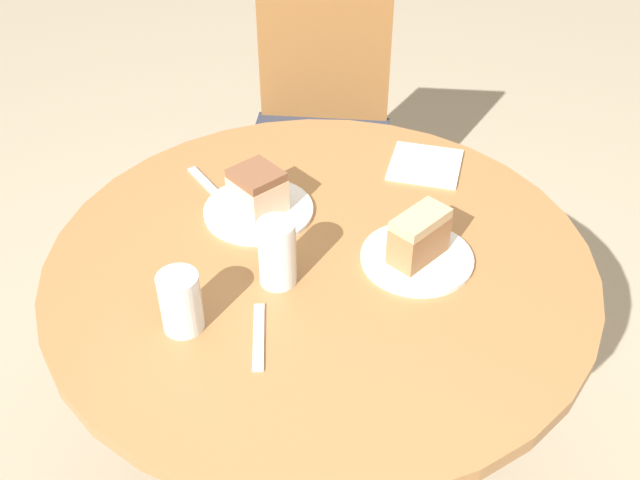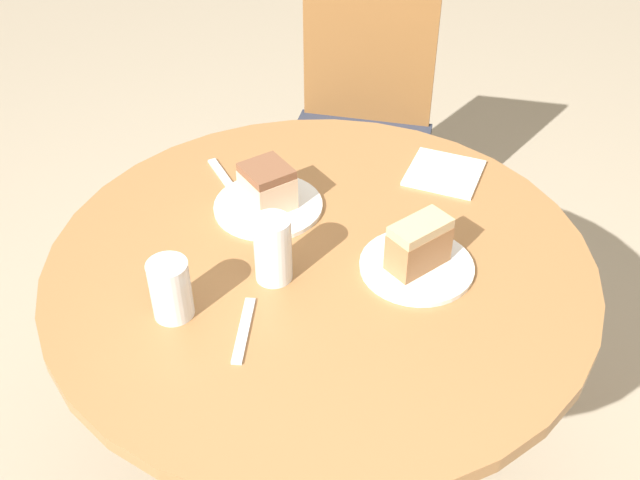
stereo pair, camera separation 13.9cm
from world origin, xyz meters
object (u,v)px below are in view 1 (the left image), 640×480
object	(u,v)px
cake_slice_far	(419,236)
glass_lemonade	(277,256)
plate_near	(259,210)
glass_water	(181,305)
chair	(320,127)
plate_far	(417,258)
cake_slice_near	(257,190)

from	to	relation	value
cake_slice_far	glass_lemonade	world-z (taller)	glass_lemonade
plate_near	glass_water	bearing A→B (deg)	-100.39
chair	cake_slice_far	size ratio (longest dim) A/B	7.66
plate_far	glass_water	xyz separation A→B (m)	(-0.39, -0.23, 0.04)
cake_slice_far	glass_lemonade	size ratio (longest dim) A/B	0.98
glass_lemonade	glass_water	world-z (taller)	glass_lemonade
glass_lemonade	glass_water	xyz separation A→B (m)	(-0.14, -0.14, -0.01)
plate_far	glass_lemonade	distance (m)	0.27
cake_slice_far	glass_water	size ratio (longest dim) A/B	1.15
plate_near	plate_far	world-z (taller)	same
plate_near	glass_lemonade	xyz separation A→B (m)	(0.08, -0.20, 0.05)
cake_slice_far	glass_water	world-z (taller)	glass_water
glass_lemonade	chair	bearing A→B (deg)	93.44
glass_lemonade	plate_far	bearing A→B (deg)	20.26
chair	plate_far	bearing A→B (deg)	-73.47
cake_slice_far	chair	bearing A→B (deg)	108.79
chair	plate_far	world-z (taller)	chair
cake_slice_far	cake_slice_near	bearing A→B (deg)	161.75
plate_far	cake_slice_far	xyz separation A→B (m)	(0.00, 0.00, 0.05)
glass_water	cake_slice_far	bearing A→B (deg)	30.47
plate_near	plate_far	distance (m)	0.34
chair	cake_slice_near	world-z (taller)	chair
cake_slice_near	glass_water	xyz separation A→B (m)	(-0.06, -0.33, -0.00)
plate_far	glass_water	size ratio (longest dim) A/B	1.91
plate_far	glass_lemonade	xyz separation A→B (m)	(-0.25, -0.09, 0.05)
plate_near	cake_slice_far	bearing A→B (deg)	-18.25
cake_slice_near	glass_lemonade	size ratio (longest dim) A/B	0.98
glass_lemonade	plate_near	bearing A→B (deg)	111.12
chair	cake_slice_near	bearing A→B (deg)	-93.47
cake_slice_near	cake_slice_far	xyz separation A→B (m)	(0.32, -0.11, 0.00)
chair	cake_slice_far	bearing A→B (deg)	-73.47
cake_slice_far	glass_lemonade	bearing A→B (deg)	-159.74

